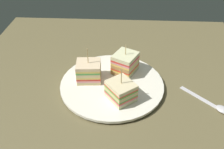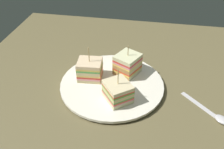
% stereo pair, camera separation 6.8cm
% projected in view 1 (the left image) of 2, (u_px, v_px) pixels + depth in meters
% --- Properties ---
extents(ground_plane, '(0.91, 0.90, 0.02)m').
position_uv_depth(ground_plane, '(112.00, 89.00, 0.71)').
color(ground_plane, brown).
extents(plate, '(0.29, 0.29, 0.01)m').
position_uv_depth(plate, '(112.00, 84.00, 0.70)').
color(plate, white).
rests_on(plate, ground_plane).
extents(sandwich_wedge_0, '(0.06, 0.07, 0.10)m').
position_uv_depth(sandwich_wedge_0, '(89.00, 71.00, 0.69)').
color(sandwich_wedge_0, beige).
rests_on(sandwich_wedge_0, plate).
extents(sandwich_wedge_1, '(0.09, 0.09, 0.10)m').
position_uv_depth(sandwich_wedge_1, '(121.00, 91.00, 0.63)').
color(sandwich_wedge_1, beige).
rests_on(sandwich_wedge_1, plate).
extents(sandwich_wedge_2, '(0.09, 0.08, 0.09)m').
position_uv_depth(sandwich_wedge_2, '(125.00, 63.00, 0.72)').
color(sandwich_wedge_2, beige).
rests_on(sandwich_wedge_2, plate).
extents(spoon, '(0.12, 0.12, 0.01)m').
position_uv_depth(spoon, '(216.00, 106.00, 0.64)').
color(spoon, silver).
rests_on(spoon, ground_plane).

